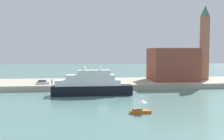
{
  "coord_description": "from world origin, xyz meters",
  "views": [
    {
      "loc": [
        -5.28,
        -67.98,
        12.62
      ],
      "look_at": [
        2.91,
        6.0,
        7.38
      ],
      "focal_mm": 42.14,
      "sensor_mm": 36.0,
      "label": 1
    }
  ],
  "objects_px": {
    "harbor_building": "(172,64)",
    "mooring_bollard": "(112,83)",
    "small_motorboat": "(141,108)",
    "parked_car": "(43,82)",
    "large_yacht": "(91,85)",
    "bell_tower": "(205,40)",
    "person_figure": "(52,82)"
  },
  "relations": [
    {
      "from": "harbor_building",
      "to": "mooring_bollard",
      "type": "xyz_separation_m",
      "value": [
        -24.17,
        -10.51,
        -5.68
      ]
    },
    {
      "from": "small_motorboat",
      "to": "parked_car",
      "type": "height_order",
      "value": "parked_car"
    },
    {
      "from": "large_yacht",
      "to": "bell_tower",
      "type": "height_order",
      "value": "bell_tower"
    },
    {
      "from": "bell_tower",
      "to": "mooring_bollard",
      "type": "distance_m",
      "value": 41.02
    },
    {
      "from": "large_yacht",
      "to": "bell_tower",
      "type": "distance_m",
      "value": 50.27
    },
    {
      "from": "large_yacht",
      "to": "person_figure",
      "type": "bearing_deg",
      "value": 136.01
    },
    {
      "from": "small_motorboat",
      "to": "mooring_bollard",
      "type": "xyz_separation_m",
      "value": [
        -2.35,
        33.31,
        1.12
      ]
    },
    {
      "from": "small_motorboat",
      "to": "person_figure",
      "type": "xyz_separation_m",
      "value": [
        -21.86,
        35.63,
        1.61
      ]
    },
    {
      "from": "harbor_building",
      "to": "bell_tower",
      "type": "height_order",
      "value": "bell_tower"
    },
    {
      "from": "mooring_bollard",
      "to": "person_figure",
      "type": "bearing_deg",
      "value": 173.22
    },
    {
      "from": "harbor_building",
      "to": "small_motorboat",
      "type": "bearing_deg",
      "value": -116.47
    },
    {
      "from": "parked_car",
      "to": "person_figure",
      "type": "bearing_deg",
      "value": -23.75
    },
    {
      "from": "harbor_building",
      "to": "mooring_bollard",
      "type": "relative_size",
      "value": 22.7
    },
    {
      "from": "person_figure",
      "to": "large_yacht",
      "type": "bearing_deg",
      "value": -43.99
    },
    {
      "from": "small_motorboat",
      "to": "bell_tower",
      "type": "xyz_separation_m",
      "value": [
        34.42,
        43.86,
        15.92
      ]
    },
    {
      "from": "person_figure",
      "to": "mooring_bollard",
      "type": "distance_m",
      "value": 19.65
    },
    {
      "from": "large_yacht",
      "to": "parked_car",
      "type": "height_order",
      "value": "large_yacht"
    },
    {
      "from": "small_motorboat",
      "to": "parked_car",
      "type": "bearing_deg",
      "value": 124.02
    },
    {
      "from": "small_motorboat",
      "to": "parked_car",
      "type": "distance_m",
      "value": 44.66
    },
    {
      "from": "person_figure",
      "to": "harbor_building",
      "type": "bearing_deg",
      "value": 10.62
    },
    {
      "from": "small_motorboat",
      "to": "parked_car",
      "type": "xyz_separation_m",
      "value": [
        -24.98,
        37.0,
        1.34
      ]
    },
    {
      "from": "harbor_building",
      "to": "bell_tower",
      "type": "relative_size",
      "value": 0.58
    },
    {
      "from": "bell_tower",
      "to": "parked_car",
      "type": "height_order",
      "value": "bell_tower"
    },
    {
      "from": "parked_car",
      "to": "large_yacht",
      "type": "bearing_deg",
      "value": -40.71
    },
    {
      "from": "small_motorboat",
      "to": "large_yacht",
      "type": "bearing_deg",
      "value": 111.69
    },
    {
      "from": "large_yacht",
      "to": "small_motorboat",
      "type": "height_order",
      "value": "large_yacht"
    },
    {
      "from": "harbor_building",
      "to": "parked_car",
      "type": "bearing_deg",
      "value": -171.71
    },
    {
      "from": "large_yacht",
      "to": "bell_tower",
      "type": "relative_size",
      "value": 0.82
    },
    {
      "from": "small_motorboat",
      "to": "bell_tower",
      "type": "bearing_deg",
      "value": 51.88
    },
    {
      "from": "mooring_bollard",
      "to": "bell_tower",
      "type": "bearing_deg",
      "value": 16.01
    },
    {
      "from": "harbor_building",
      "to": "bell_tower",
      "type": "xyz_separation_m",
      "value": [
        12.6,
        0.04,
        9.12
      ]
    },
    {
      "from": "large_yacht",
      "to": "mooring_bollard",
      "type": "distance_m",
      "value": 12.03
    }
  ]
}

